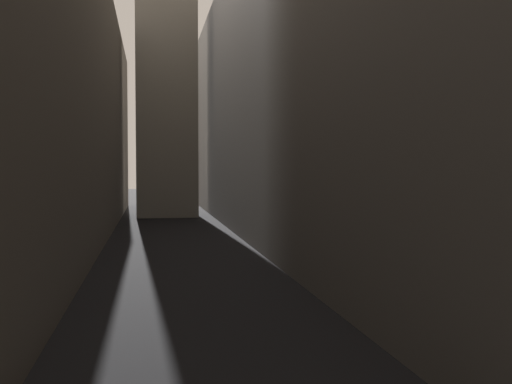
{
  "coord_description": "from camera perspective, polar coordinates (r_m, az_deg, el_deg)",
  "views": [
    {
      "loc": [
        -1.98,
        7.5,
        5.94
      ],
      "look_at": [
        0.0,
        18.69,
        5.48
      ],
      "focal_mm": 41.76,
      "sensor_mm": 36.0,
      "label": 1
    }
  ],
  "objects": [
    {
      "name": "ground_plane",
      "position": [
        40.98,
        -7.21,
        -6.05
      ],
      "size": [
        264.0,
        264.0,
        0.0
      ],
      "primitive_type": "plane",
      "color": "black"
    },
    {
      "name": "building_block_right",
      "position": [
        45.24,
        8.05,
        11.21
      ],
      "size": [
        12.72,
        108.0,
        25.92
      ],
      "primitive_type": "cube",
      "color": "slate",
      "rests_on": "ground"
    }
  ]
}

